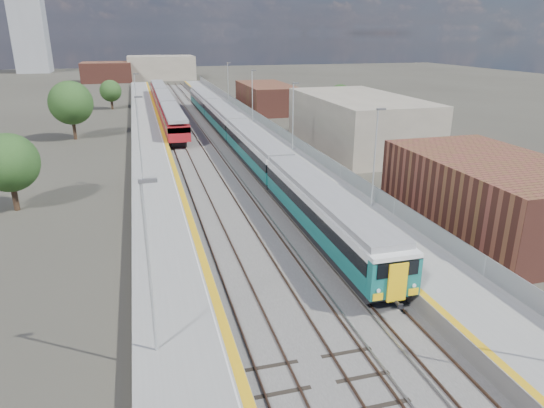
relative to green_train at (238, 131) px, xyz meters
name	(u,v)px	position (x,y,z in m)	size (l,w,h in m)	color
ground	(224,147)	(-1.50, 1.68, -2.19)	(320.00, 320.00, 0.00)	#47443A
ballast_bed	(203,143)	(-3.75, 4.18, -2.16)	(10.50, 155.00, 0.06)	#565451
tracks	(206,140)	(-3.15, 5.86, -2.08)	(8.96, 160.00, 0.17)	#4C3323
platform_right	(259,136)	(3.78, 4.17, -1.65)	(4.70, 155.00, 8.52)	slate
platform_left	(150,143)	(-10.55, 4.17, -1.67)	(4.30, 155.00, 8.52)	slate
buildings	(102,44)	(-19.62, 90.28, 8.52)	(72.00, 185.50, 40.00)	brown
green_train	(238,131)	(0.00, 0.00, 0.00)	(2.82, 78.59, 3.11)	black
red_train	(165,103)	(-7.00, 29.19, -0.10)	(2.80, 56.82, 3.54)	black
tree_a	(9,163)	(-21.76, -17.00, 1.78)	(4.65, 4.65, 6.30)	#382619
tree_b	(71,103)	(-20.09, 11.46, 2.70)	(5.72, 5.72, 7.76)	#382619
tree_c	(111,91)	(-16.26, 39.14, 1.20)	(3.97, 3.97, 5.39)	#382619
tree_d	(340,97)	(21.64, 19.26, 1.27)	(4.06, 4.06, 5.50)	#382619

